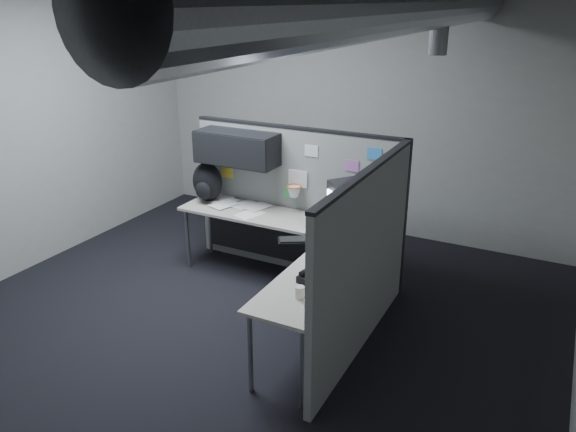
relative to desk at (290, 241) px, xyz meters
The scene contains 12 objects.
room 1.69m from the desk, 59.55° to the right, with size 5.62×5.62×3.22m.
partition_back 0.77m from the desk, 126.93° to the left, with size 2.44×0.42×1.63m.
partition_right 1.09m from the desk, 26.97° to the right, with size 0.07×2.23×1.63m.
desk is the anchor object (origin of this frame).
monitor 0.76m from the desk, 19.26° to the left, with size 0.64×0.64×0.52m.
keyboard 0.35m from the desk, 40.77° to the right, with size 0.49×0.39×0.04m.
mouse 0.80m from the desk, 36.76° to the right, with size 0.31×0.32×0.05m.
phone 1.10m from the desk, 53.08° to the right, with size 0.24×0.25×0.10m.
bottles 1.49m from the desk, 55.77° to the right, with size 0.14×0.18×0.08m.
cup 1.36m from the desk, 59.86° to the right, with size 0.07×0.07×0.10m, color beige.
papers 0.94m from the desk, 156.00° to the left, with size 0.81×0.70×0.02m.
backpack 1.32m from the desk, 163.98° to the left, with size 0.38×0.35×0.44m.
Camera 1 is at (2.47, -3.85, 2.87)m, focal length 35.00 mm.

